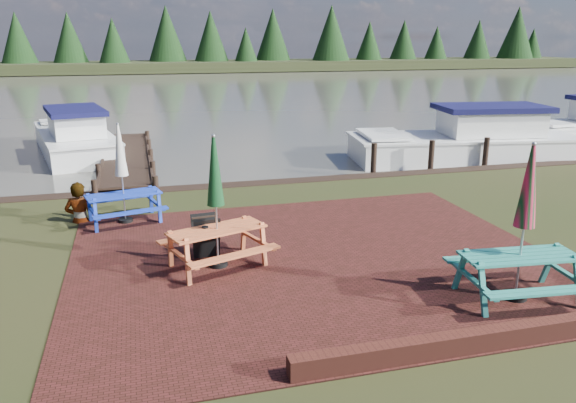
# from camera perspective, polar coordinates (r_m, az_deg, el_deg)

# --- Properties ---
(ground) EXTENTS (120.00, 120.00, 0.00)m
(ground) POSITION_cam_1_polar(r_m,az_deg,el_deg) (9.83, 4.56, -8.14)
(ground) COLOR black
(ground) RESTS_ON ground
(paving) EXTENTS (9.00, 7.50, 0.02)m
(paving) POSITION_cam_1_polar(r_m,az_deg,el_deg) (10.69, 2.77, -5.96)
(paving) COLOR black
(paving) RESTS_ON ground
(brick_wall) EXTENTS (6.21, 1.79, 0.30)m
(brick_wall) POSITION_cam_1_polar(r_m,az_deg,el_deg) (8.85, 23.60, -11.38)
(brick_wall) COLOR #4C1E16
(brick_wall) RESTS_ON ground
(water) EXTENTS (120.00, 60.00, 0.02)m
(water) POSITION_cam_1_polar(r_m,az_deg,el_deg) (45.69, -11.40, 10.95)
(water) COLOR #423F38
(water) RESTS_ON ground
(far_treeline) EXTENTS (120.00, 10.00, 8.10)m
(far_treeline) POSITION_cam_1_polar(r_m,az_deg,el_deg) (74.47, -13.21, 15.35)
(far_treeline) COLOR black
(far_treeline) RESTS_ON ground
(picnic_table_teal) EXTENTS (1.98, 1.80, 2.54)m
(picnic_table_teal) POSITION_cam_1_polar(r_m,az_deg,el_deg) (9.56, 22.60, -4.35)
(picnic_table_teal) COLOR teal
(picnic_table_teal) RESTS_ON ground
(picnic_table_red) EXTENTS (2.17, 2.05, 2.43)m
(picnic_table_red) POSITION_cam_1_polar(r_m,az_deg,el_deg) (10.19, -7.27, -2.16)
(picnic_table_red) COLOR #D56536
(picnic_table_red) RESTS_ON ground
(picnic_table_blue) EXTENTS (1.92, 1.79, 2.25)m
(picnic_table_blue) POSITION_cam_1_polar(r_m,az_deg,el_deg) (13.13, -16.41, 1.22)
(picnic_table_blue) COLOR #1836B6
(picnic_table_blue) RESTS_ON ground
(chalkboard) EXTENTS (0.52, 0.53, 0.82)m
(chalkboard) POSITION_cam_1_polar(r_m,az_deg,el_deg) (10.82, -8.33, -3.50)
(chalkboard) COLOR black
(chalkboard) RESTS_ON ground
(jetty) EXTENTS (1.76, 9.08, 1.00)m
(jetty) POSITION_cam_1_polar(r_m,az_deg,el_deg) (20.08, -16.07, 4.37)
(jetty) COLOR black
(jetty) RESTS_ON ground
(boat_jetty) EXTENTS (3.75, 7.21, 1.99)m
(boat_jetty) POSITION_cam_1_polar(r_m,az_deg,el_deg) (22.56, -20.79, 5.94)
(boat_jetty) COLOR white
(boat_jetty) RESTS_ON ground
(boat_near) EXTENTS (8.27, 3.88, 2.15)m
(boat_near) POSITION_cam_1_polar(r_m,az_deg,el_deg) (21.07, 17.86, 5.67)
(boat_near) COLOR white
(boat_near) RESTS_ON ground
(person) EXTENTS (0.75, 0.57, 1.85)m
(person) POSITION_cam_1_polar(r_m,az_deg,el_deg) (13.45, -20.69, 1.78)
(person) COLOR gray
(person) RESTS_ON ground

